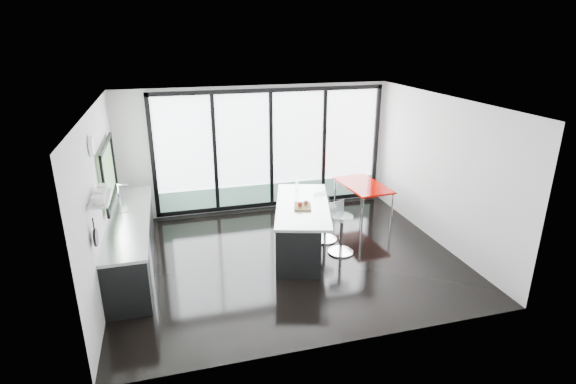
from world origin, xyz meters
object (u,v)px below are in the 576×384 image
object	(u,v)px
island	(298,227)
red_table	(362,200)
bar_stool_far	(325,223)
bar_stool_near	(341,234)

from	to	relation	value
island	red_table	world-z (taller)	island
island	red_table	bearing A→B (deg)	32.55
bar_stool_far	red_table	world-z (taller)	red_table
island	bar_stool_far	xyz separation A→B (m)	(0.62, 0.24, -0.09)
island	bar_stool_near	size ratio (longest dim) A/B	3.24
red_table	island	bearing A→B (deg)	-147.45
island	bar_stool_near	bearing A→B (deg)	-25.43
bar_stool_far	red_table	bearing A→B (deg)	23.58
bar_stool_near	bar_stool_far	world-z (taller)	bar_stool_near
bar_stool_near	bar_stool_far	size ratio (longest dim) A/B	1.01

